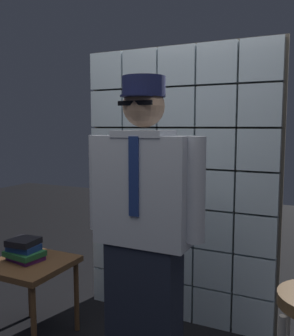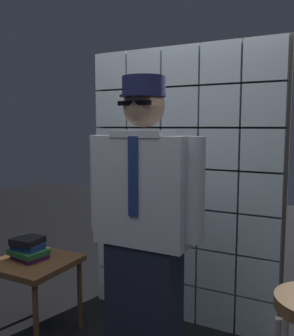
% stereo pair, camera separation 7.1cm
% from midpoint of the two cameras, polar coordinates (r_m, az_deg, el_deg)
% --- Properties ---
extents(glass_block_wall, '(1.51, 0.10, 2.10)m').
position_cam_midpoint_polar(glass_block_wall, '(2.81, 5.97, -2.89)').
color(glass_block_wall, silver).
rests_on(glass_block_wall, ground).
extents(standing_person, '(0.69, 0.29, 1.75)m').
position_cam_midpoint_polar(standing_person, '(2.08, 0.51, -9.58)').
color(standing_person, '#1E2333').
rests_on(standing_person, ground).
extents(side_table, '(0.52, 0.52, 0.56)m').
position_cam_midpoint_polar(side_table, '(2.79, -16.25, -14.92)').
color(side_table, brown).
rests_on(side_table, ground).
extents(book_stack, '(0.27, 0.23, 0.15)m').
position_cam_midpoint_polar(book_stack, '(2.78, -17.10, -11.81)').
color(book_stack, '#591E66').
rests_on(book_stack, side_table).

